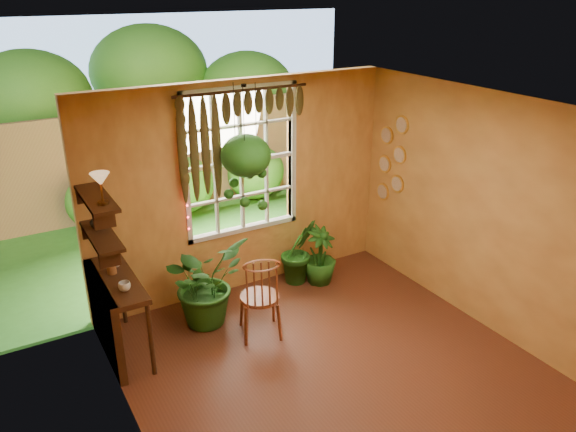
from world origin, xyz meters
The scene contains 23 objects.
floor centered at (0.00, 0.00, 0.00)m, with size 4.50×4.50×0.00m, color #542718.
ceiling centered at (0.00, 0.00, 2.70)m, with size 4.50×4.50×0.00m, color white.
wall_back centered at (0.00, 2.25, 1.35)m, with size 4.00×4.00×0.00m, color gold.
wall_left centered at (-2.00, 0.00, 1.35)m, with size 4.50×4.50×0.00m, color gold.
wall_right centered at (2.00, 0.00, 1.35)m, with size 4.50×4.50×0.00m, color gold.
window centered at (0.00, 2.28, 1.70)m, with size 1.52×0.10×1.86m.
valance_vine centered at (-0.08, 2.16, 2.28)m, with size 1.70×0.12×1.10m.
string_lights centered at (-0.76, 2.19, 1.75)m, with size 0.03×0.03×1.54m, color #FF2633, non-canonical shape.
wall_plates centered at (1.98, 1.79, 1.55)m, with size 0.04×0.32×1.10m, color #F1E9C5, non-canonical shape.
counter_ledge centered at (-1.91, 1.60, 0.55)m, with size 0.40×1.20×0.90m.
shelf_lower centered at (-1.88, 1.60, 1.40)m, with size 0.25×0.90×0.04m, color #3C2410.
shelf_upper centered at (-1.88, 1.60, 1.80)m, with size 0.25×0.90×0.04m, color #3C2410.
backyard centered at (0.24, 6.87, 1.28)m, with size 14.00×10.00×12.00m.
windsor_chair centered at (-0.37, 1.12, 0.35)m, with size 0.57×0.58×1.20m.
potted_plant_left centered at (-0.79, 1.69, 0.52)m, with size 0.94×0.82×1.05m, color #1B4713.
potted_plant_mid centered at (0.66, 1.97, 0.45)m, with size 0.49×0.40×0.90m, color #1B4713.
potted_plant_right centered at (0.88, 1.81, 0.39)m, with size 0.44×0.44×0.78m, color #1B4713.
hanging_basket centered at (-0.09, 1.95, 1.82)m, with size 0.59×0.59×1.48m.
cup_a centered at (-1.78, 1.30, 0.95)m, with size 0.12×0.12×0.09m, color silver.
cup_b centered at (-1.72, 1.86, 0.95)m, with size 0.11×0.11×0.10m, color beige.
brush_jar centered at (-1.80, 1.72, 1.04)m, with size 0.10×0.10×0.35m.
shelf_vase centered at (-1.87, 1.79, 1.49)m, with size 0.14×0.14×0.14m, color #B2AD99.
tiffany_lamp centered at (-1.86, 1.37, 2.04)m, with size 0.18×0.18×0.30m.
Camera 1 is at (-2.82, -3.72, 3.74)m, focal length 35.00 mm.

